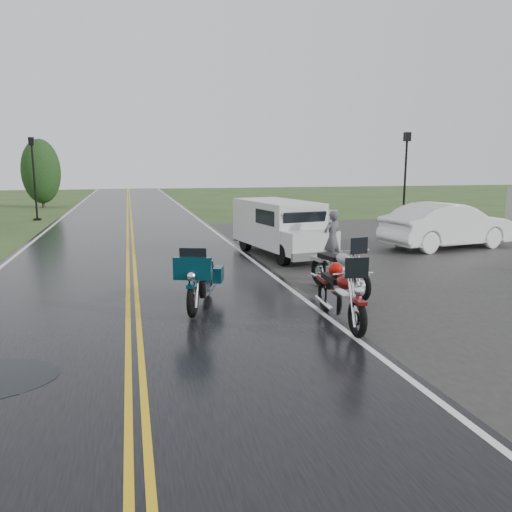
{
  "coord_description": "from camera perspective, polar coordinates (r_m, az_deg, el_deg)",
  "views": [
    {
      "loc": [
        0.02,
        -8.93,
        3.05
      ],
      "look_at": [
        2.8,
        2.0,
        1.0
      ],
      "focal_mm": 35.0,
      "sensor_mm": 36.0,
      "label": 1
    }
  ],
  "objects": [
    {
      "name": "parking_pad",
      "position": [
        17.99,
        23.62,
        -0.28
      ],
      "size": [
        14.0,
        24.0,
        0.03
      ],
      "primitive_type": "cube",
      "color": "black",
      "rests_on": "ground"
    },
    {
      "name": "person_at_van",
      "position": [
        15.21,
        8.69,
        1.86
      ],
      "size": [
        0.72,
        0.6,
        1.69
      ],
      "primitive_type": "imported",
      "rotation": [
        0.0,
        0.0,
        3.51
      ],
      "color": "#49494E",
      "rests_on": "ground"
    },
    {
      "name": "tree_left_far",
      "position": [
        40.2,
        -23.31,
        8.15
      ],
      "size": [
        2.77,
        2.77,
        4.25
      ],
      "primitive_type": null,
      "color": "#1E3D19",
      "rests_on": "ground"
    },
    {
      "name": "ground",
      "position": [
        9.43,
        -13.78,
        -8.87
      ],
      "size": [
        120.0,
        120.0,
        0.0
      ],
      "primitive_type": "plane",
      "color": "#2D471E",
      "rests_on": "ground"
    },
    {
      "name": "sedan_white",
      "position": [
        19.81,
        21.0,
        3.2
      ],
      "size": [
        5.29,
        2.57,
        1.67
      ],
      "primitive_type": "imported",
      "rotation": [
        0.0,
        0.0,
        1.73
      ],
      "color": "white",
      "rests_on": "ground"
    },
    {
      "name": "motorcycle_red",
      "position": [
        8.89,
        11.57,
        -5.25
      ],
      "size": [
        1.01,
        2.41,
        1.4
      ],
      "primitive_type": null,
      "rotation": [
        0.0,
        0.0,
        -0.07
      ],
      "color": "#590A0A",
      "rests_on": "ground"
    },
    {
      "name": "motorcycle_silver",
      "position": [
        11.25,
        11.92,
        -1.95
      ],
      "size": [
        1.25,
        2.5,
        1.41
      ],
      "primitive_type": null,
      "rotation": [
        0.0,
        0.0,
        0.17
      ],
      "color": "#989A9F",
      "rests_on": "ground"
    },
    {
      "name": "road",
      "position": [
        19.17,
        -14.15,
        0.89
      ],
      "size": [
        8.0,
        100.0,
        0.04
      ],
      "primitive_type": "cube",
      "color": "black",
      "rests_on": "ground"
    },
    {
      "name": "lamp_post_far_left",
      "position": [
        30.75,
        -24.01,
        8.06
      ],
      "size": [
        0.4,
        0.4,
        4.64
      ],
      "primitive_type": null,
      "color": "black",
      "rests_on": "ground"
    },
    {
      "name": "van_white",
      "position": [
        15.21,
        3.11,
        2.36
      ],
      "size": [
        2.62,
        5.1,
        1.91
      ],
      "primitive_type": null,
      "rotation": [
        0.0,
        0.0,
        0.17
      ],
      "color": "silver",
      "rests_on": "ground"
    },
    {
      "name": "lamp_post_far_right",
      "position": [
        27.48,
        16.67,
        8.51
      ],
      "size": [
        0.41,
        0.41,
        4.79
      ],
      "primitive_type": null,
      "color": "black",
      "rests_on": "ground"
    },
    {
      "name": "motorcycle_teal",
      "position": [
        9.93,
        -7.29,
        -3.47
      ],
      "size": [
        1.56,
        2.51,
        1.4
      ],
      "primitive_type": null,
      "rotation": [
        0.0,
        0.0,
        -0.32
      ],
      "color": "#052B37",
      "rests_on": "ground"
    }
  ]
}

